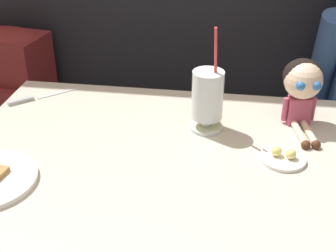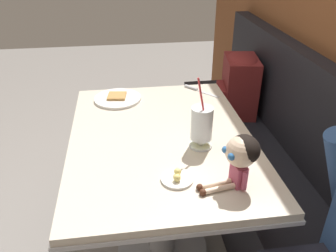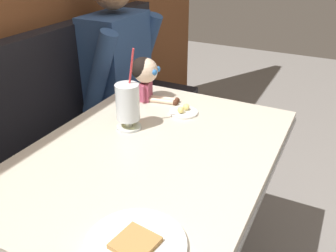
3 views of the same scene
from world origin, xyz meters
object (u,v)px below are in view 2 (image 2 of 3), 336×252
toast_plate (118,98)px  milkshake_glass (202,125)px  backpack (239,83)px  butter_saucer (177,178)px  butter_knife (196,89)px  seated_doll (241,154)px

toast_plate → milkshake_glass: 0.62m
milkshake_glass → backpack: bearing=151.6°
milkshake_glass → butter_saucer: 0.27m
butter_saucer → butter_knife: (-0.79, 0.24, -0.00)m
seated_doll → backpack: (-1.09, 0.37, -0.21)m
toast_plate → butter_knife: 0.45m
seated_doll → butter_knife: bearing=178.1°
butter_saucer → butter_knife: 0.83m
milkshake_glass → toast_plate: bearing=-146.4°
butter_knife → seated_doll: bearing=-1.9°
toast_plate → backpack: backpack is taller
toast_plate → seated_doll: 0.89m
milkshake_glass → butter_knife: bearing=170.0°
toast_plate → butter_saucer: bearing=15.9°
butter_saucer → backpack: size_ratio=0.30×
butter_saucer → milkshake_glass: bearing=147.5°
backpack → seated_doll: bearing=-18.8°
toast_plate → butter_saucer: 0.75m
toast_plate → backpack: (-0.32, 0.79, -0.09)m
butter_saucer → backpack: backpack is taller
butter_saucer → backpack: 1.20m
toast_plate → seated_doll: bearing=28.1°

